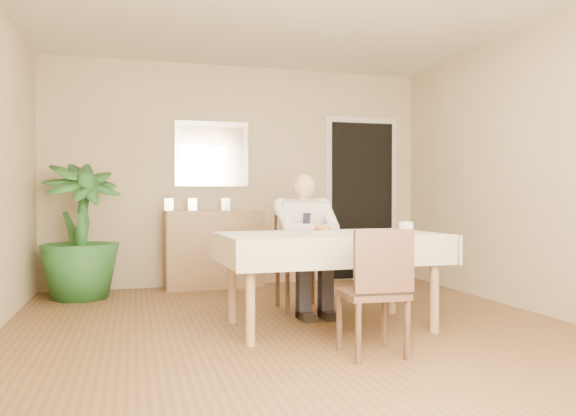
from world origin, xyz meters
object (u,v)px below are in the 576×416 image
object	(u,v)px
chair_far	(298,255)
sideboard	(214,249)
dining_table	(330,244)
coffee_mug	(406,227)
seated_man	(307,236)
chair_near	(377,286)
potted_palm	(80,230)

from	to	relation	value
chair_far	sideboard	xyz separation A→B (m)	(-0.61, 1.36, -0.05)
dining_table	coffee_mug	world-z (taller)	coffee_mug
seated_man	coffee_mug	xyz separation A→B (m)	(0.59, -0.74, 0.11)
chair_far	seated_man	bearing A→B (deg)	-97.71
sideboard	chair_near	bearing A→B (deg)	-81.66
dining_table	seated_man	xyz separation A→B (m)	(0.00, 0.59, 0.02)
seated_man	potted_palm	bearing A→B (deg)	147.14
dining_table	chair_far	distance (m)	0.90
sideboard	seated_man	bearing A→B (deg)	-72.60
dining_table	potted_palm	distance (m)	2.78
dining_table	sideboard	bearing A→B (deg)	103.05
chair_far	seated_man	size ratio (longest dim) A/B	0.70
chair_far	coffee_mug	bearing A→B (deg)	-67.62
chair_near	potted_palm	xyz separation A→B (m)	(-2.04, 2.78, 0.24)
potted_palm	coffee_mug	bearing A→B (deg)	-37.99
chair_near	sideboard	distance (m)	3.17
dining_table	potted_palm	bearing A→B (deg)	134.60
dining_table	sideboard	distance (m)	2.33
chair_far	sideboard	world-z (taller)	sideboard
dining_table	chair_near	distance (m)	0.90
coffee_mug	dining_table	bearing A→B (deg)	166.36
seated_man	dining_table	bearing A→B (deg)	-90.00
chair_far	potted_palm	size ratio (longest dim) A/B	0.62
seated_man	sideboard	size ratio (longest dim) A/B	1.12
seated_man	chair_far	bearing A→B (deg)	90.00
chair_far	coffee_mug	world-z (taller)	chair_far
chair_far	sideboard	bearing A→B (deg)	106.49
chair_far	seated_man	world-z (taller)	seated_man
chair_far	coffee_mug	size ratio (longest dim) A/B	7.44
chair_near	sideboard	bearing A→B (deg)	103.74
seated_man	sideboard	world-z (taller)	seated_man
seated_man	potted_palm	distance (m)	2.41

